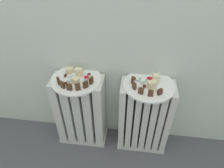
# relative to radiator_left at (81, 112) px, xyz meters

# --- Properties ---
(radiator_left) EXTENTS (0.35, 0.17, 0.57)m
(radiator_left) POSITION_rel_radiator_left_xyz_m (0.00, 0.00, 0.00)
(radiator_left) COLOR silver
(radiator_left) RESTS_ON ground_plane
(radiator_right) EXTENTS (0.35, 0.17, 0.57)m
(radiator_right) POSITION_rel_radiator_left_xyz_m (0.45, -0.00, 0.00)
(radiator_right) COLOR silver
(radiator_right) RESTS_ON ground_plane
(plate_left) EXTENTS (0.31, 0.31, 0.01)m
(plate_left) POSITION_rel_radiator_left_xyz_m (0.00, 0.00, 0.30)
(plate_left) COLOR white
(plate_left) RESTS_ON radiator_left
(plate_right) EXTENTS (0.31, 0.31, 0.01)m
(plate_right) POSITION_rel_radiator_left_xyz_m (0.45, 0.00, 0.30)
(plate_right) COLOR white
(plate_right) RESTS_ON radiator_right
(dark_cake_slice_left_0) EXTENTS (0.03, 0.03, 0.04)m
(dark_cake_slice_left_0) POSITION_rel_radiator_left_xyz_m (-0.09, -0.06, 0.32)
(dark_cake_slice_left_0) COLOR #472B19
(dark_cake_slice_left_0) RESTS_ON plate_left
(dark_cake_slice_left_1) EXTENTS (0.03, 0.03, 0.04)m
(dark_cake_slice_left_1) POSITION_rel_radiator_left_xyz_m (-0.05, -0.09, 0.32)
(dark_cake_slice_left_1) COLOR #472B19
(dark_cake_slice_left_1) RESTS_ON plate_left
(dark_cake_slice_left_2) EXTENTS (0.03, 0.02, 0.04)m
(dark_cake_slice_left_2) POSITION_rel_radiator_left_xyz_m (-0.01, -0.11, 0.32)
(dark_cake_slice_left_2) COLOR #472B19
(dark_cake_slice_left_2) RESTS_ON plate_left
(dark_cake_slice_left_3) EXTENTS (0.03, 0.02, 0.04)m
(dark_cake_slice_left_3) POSITION_rel_radiator_left_xyz_m (0.04, -0.10, 0.32)
(dark_cake_slice_left_3) COLOR #472B19
(dark_cake_slice_left_3) RESTS_ON plate_left
(dark_cake_slice_left_4) EXTENTS (0.03, 0.03, 0.04)m
(dark_cake_slice_left_4) POSITION_rel_radiator_left_xyz_m (0.08, -0.07, 0.32)
(dark_cake_slice_left_4) COLOR #472B19
(dark_cake_slice_left_4) RESTS_ON plate_left
(dark_cake_slice_left_5) EXTENTS (0.02, 0.03, 0.04)m
(dark_cake_slice_left_5) POSITION_rel_radiator_left_xyz_m (0.10, -0.03, 0.32)
(dark_cake_slice_left_5) COLOR #472B19
(dark_cake_slice_left_5) RESTS_ON plate_left
(marble_cake_slice_left_0) EXTENTS (0.05, 0.04, 0.05)m
(marble_cake_slice_left_0) POSITION_rel_radiator_left_xyz_m (0.01, 0.04, 0.33)
(marble_cake_slice_left_0) COLOR beige
(marble_cake_slice_left_0) RESTS_ON plate_left
(marble_cake_slice_left_1) EXTENTS (0.06, 0.05, 0.04)m
(marble_cake_slice_left_1) POSITION_rel_radiator_left_xyz_m (0.01, -0.05, 0.32)
(marble_cake_slice_left_1) COLOR beige
(marble_cake_slice_left_1) RESTS_ON plate_left
(marble_cake_slice_left_2) EXTENTS (0.05, 0.04, 0.04)m
(marble_cake_slice_left_2) POSITION_rel_radiator_left_xyz_m (-0.05, 0.04, 0.32)
(marble_cake_slice_left_2) COLOR beige
(marble_cake_slice_left_2) RESTS_ON plate_left
(turkish_delight_left_0) EXTENTS (0.02, 0.02, 0.02)m
(turkish_delight_left_0) POSITION_rel_radiator_left_xyz_m (-0.02, 0.02, 0.31)
(turkish_delight_left_0) COLOR white
(turkish_delight_left_0) RESTS_ON plate_left
(turkish_delight_left_1) EXTENTS (0.03, 0.03, 0.02)m
(turkish_delight_left_1) POSITION_rel_radiator_left_xyz_m (-0.04, 0.00, 0.31)
(turkish_delight_left_1) COLOR white
(turkish_delight_left_1) RESTS_ON plate_left
(turkish_delight_left_2) EXTENTS (0.02, 0.02, 0.02)m
(turkish_delight_left_2) POSITION_rel_radiator_left_xyz_m (-0.04, -0.04, 0.31)
(turkish_delight_left_2) COLOR white
(turkish_delight_left_2) RESTS_ON plate_left
(medjool_date_left_0) EXTENTS (0.02, 0.02, 0.02)m
(medjool_date_left_0) POSITION_rel_radiator_left_xyz_m (0.07, 0.05, 0.31)
(medjool_date_left_0) COLOR #3D1E0F
(medjool_date_left_0) RESTS_ON plate_left
(medjool_date_left_1) EXTENTS (0.02, 0.03, 0.02)m
(medjool_date_left_1) POSITION_rel_radiator_left_xyz_m (-0.07, 0.01, 0.31)
(medjool_date_left_1) COLOR #3D1E0F
(medjool_date_left_1) RESTS_ON plate_left
(medjool_date_left_2) EXTENTS (0.03, 0.02, 0.02)m
(medjool_date_left_2) POSITION_rel_radiator_left_xyz_m (-0.05, -0.06, 0.31)
(medjool_date_left_2) COLOR #3D1E0F
(medjool_date_left_2) RESTS_ON plate_left
(medjool_date_left_3) EXTENTS (0.03, 0.02, 0.02)m
(medjool_date_left_3) POSITION_rel_radiator_left_xyz_m (-0.01, 0.08, 0.31)
(medjool_date_left_3) COLOR #3D1E0F
(medjool_date_left_3) RESTS_ON plate_left
(jam_bowl_left) EXTENTS (0.04, 0.04, 0.02)m
(jam_bowl_left) POSITION_rel_radiator_left_xyz_m (0.07, -0.00, 0.31)
(jam_bowl_left) COLOR white
(jam_bowl_left) RESTS_ON plate_left
(dark_cake_slice_right_0) EXTENTS (0.02, 0.03, 0.04)m
(dark_cake_slice_right_0) POSITION_rel_radiator_left_xyz_m (0.35, 0.00, 0.32)
(dark_cake_slice_right_0) COLOR #472B19
(dark_cake_slice_right_0) RESTS_ON plate_right
(dark_cake_slice_right_1) EXTENTS (0.03, 0.03, 0.04)m
(dark_cake_slice_right_1) POSITION_rel_radiator_left_xyz_m (0.36, -0.05, 0.32)
(dark_cake_slice_right_1) COLOR #472B19
(dark_cake_slice_right_1) RESTS_ON plate_right
(dark_cake_slice_right_2) EXTENTS (0.03, 0.03, 0.04)m
(dark_cake_slice_right_2) POSITION_rel_radiator_left_xyz_m (0.40, -0.09, 0.32)
(dark_cake_slice_right_2) COLOR #472B19
(dark_cake_slice_right_2) RESTS_ON plate_right
(dark_cake_slice_right_3) EXTENTS (0.03, 0.02, 0.04)m
(dark_cake_slice_right_3) POSITION_rel_radiator_left_xyz_m (0.45, -0.10, 0.32)
(dark_cake_slice_right_3) COLOR #472B19
(dark_cake_slice_right_3) RESTS_ON plate_right
(dark_cake_slice_right_4) EXTENTS (0.03, 0.03, 0.04)m
(dark_cake_slice_right_4) POSITION_rel_radiator_left_xyz_m (0.50, -0.08, 0.32)
(dark_cake_slice_right_4) COLOR #472B19
(dark_cake_slice_right_4) RESTS_ON plate_right
(marble_cake_slice_right_0) EXTENTS (0.04, 0.04, 0.05)m
(marble_cake_slice_right_0) POSITION_rel_radiator_left_xyz_m (0.48, 0.03, 0.33)
(marble_cake_slice_right_0) COLOR beige
(marble_cake_slice_right_0) RESTS_ON plate_right
(marble_cake_slice_right_1) EXTENTS (0.06, 0.04, 0.05)m
(marble_cake_slice_right_1) POSITION_rel_radiator_left_xyz_m (0.46, -0.03, 0.33)
(marble_cake_slice_right_1) COLOR beige
(marble_cake_slice_right_1) RESTS_ON plate_right
(turkish_delight_right_0) EXTENTS (0.02, 0.02, 0.02)m
(turkish_delight_right_0) POSITION_rel_radiator_left_xyz_m (0.37, 0.02, 0.31)
(turkish_delight_right_0) COLOR white
(turkish_delight_right_0) RESTS_ON plate_right
(turkish_delight_right_1) EXTENTS (0.03, 0.03, 0.02)m
(turkish_delight_right_1) POSITION_rel_radiator_left_xyz_m (0.50, -0.06, 0.31)
(turkish_delight_right_1) COLOR white
(turkish_delight_right_1) RESTS_ON plate_right
(turkish_delight_right_2) EXTENTS (0.03, 0.03, 0.02)m
(turkish_delight_right_2) POSITION_rel_radiator_left_xyz_m (0.40, 0.00, 0.31)
(turkish_delight_right_2) COLOR white
(turkish_delight_right_2) RESTS_ON plate_right
(medjool_date_right_0) EXTENTS (0.03, 0.03, 0.01)m
(medjool_date_right_0) POSITION_rel_radiator_left_xyz_m (0.40, 0.03, 0.31)
(medjool_date_right_0) COLOR #3D1E0F
(medjool_date_right_0) RESTS_ON plate_right
(medjool_date_right_1) EXTENTS (0.02, 0.03, 0.01)m
(medjool_date_right_1) POSITION_rel_radiator_left_xyz_m (0.42, -0.03, 0.31)
(medjool_date_right_1) COLOR #3D1E0F
(medjool_date_right_1) RESTS_ON plate_right
(medjool_date_right_2) EXTENTS (0.03, 0.03, 0.02)m
(medjool_date_right_2) POSITION_rel_radiator_left_xyz_m (0.36, 0.04, 0.31)
(medjool_date_right_2) COLOR #3D1E0F
(medjool_date_right_2) RESTS_ON plate_right
(jam_bowl_right) EXTENTS (0.04, 0.04, 0.03)m
(jam_bowl_right) POSITION_rel_radiator_left_xyz_m (0.45, 0.03, 0.32)
(jam_bowl_right) COLOR white
(jam_bowl_right) RESTS_ON plate_right
(fork) EXTENTS (0.04, 0.09, 0.00)m
(fork) POSITION_rel_radiator_left_xyz_m (0.49, -0.02, 0.30)
(fork) COLOR silver
(fork) RESTS_ON plate_right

